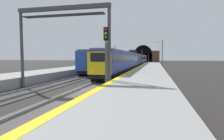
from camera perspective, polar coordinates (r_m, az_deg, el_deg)
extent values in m
plane|color=#282623|center=(16.83, -7.15, -6.03)|extent=(320.00, 320.00, 0.00)
cube|color=gray|center=(15.77, 8.98, -4.90)|extent=(112.00, 5.00, 0.99)
cube|color=gray|center=(21.71, -30.62, -3.00)|extent=(112.00, 5.00, 0.99)
cube|color=yellow|center=(16.02, 0.94, -2.92)|extent=(112.00, 0.50, 0.01)
cube|color=#4C4742|center=(16.83, -7.15, -5.93)|extent=(160.00, 2.77, 0.06)
cube|color=gray|center=(17.07, -9.42, -5.45)|extent=(160.00, 0.07, 0.15)
cube|color=gray|center=(16.58, -4.81, -5.69)|extent=(160.00, 0.07, 0.15)
cube|color=#383533|center=(18.87, -20.25, -5.07)|extent=(160.00, 3.00, 0.06)
cube|color=gray|center=(19.26, -22.05, -4.63)|extent=(160.00, 0.07, 0.15)
cube|color=gray|center=(18.47, -18.39, -4.89)|extent=(160.00, 0.07, 0.15)
cube|color=navy|center=(29.21, 1.73, 2.85)|extent=(19.26, 2.85, 2.67)
cube|color=black|center=(29.21, 1.74, 3.78)|extent=(18.49, 2.88, 0.82)
cube|color=slate|center=(29.22, 1.74, 5.66)|extent=(18.68, 2.44, 0.20)
cube|color=black|center=(29.28, 1.73, -0.15)|extent=(18.87, 2.52, 0.54)
cylinder|color=black|center=(21.17, -2.88, -2.63)|extent=(1.00, 2.54, 0.99)
cylinder|color=black|center=(22.90, -1.62, -2.13)|extent=(1.00, 2.54, 0.99)
cylinder|color=black|center=(35.79, 3.87, 0.02)|extent=(1.00, 2.54, 0.99)
cylinder|color=black|center=(37.56, 4.32, 0.20)|extent=(1.00, 2.54, 0.99)
cube|color=yellow|center=(19.85, -3.91, 2.08)|extent=(0.13, 2.65, 2.47)
cube|color=black|center=(19.79, -3.96, 3.91)|extent=(0.05, 1.93, 0.96)
sphere|color=#F2EACC|center=(19.63, -1.84, -0.52)|extent=(0.20, 0.20, 0.20)
sphere|color=#F2EACC|center=(20.08, -6.02, -0.44)|extent=(0.20, 0.20, 0.20)
cube|color=navy|center=(48.91, 6.35, 3.23)|extent=(19.26, 2.85, 2.67)
cube|color=black|center=(48.91, 6.35, 3.52)|extent=(18.49, 2.88, 0.89)
cube|color=slate|center=(48.92, 6.36, 4.91)|extent=(18.68, 2.44, 0.20)
cube|color=black|center=(48.95, 6.34, 1.44)|extent=(18.87, 2.52, 0.54)
cylinder|color=black|center=(40.64, 4.87, 0.47)|extent=(1.00, 2.54, 0.99)
cylinder|color=black|center=(42.41, 5.23, 0.61)|extent=(1.00, 2.54, 0.99)
cylinder|color=black|center=(55.54, 7.18, 1.36)|extent=(1.00, 2.54, 0.99)
cylinder|color=black|center=(57.33, 7.37, 1.43)|extent=(1.00, 2.54, 0.99)
cube|color=navy|center=(68.75, 8.31, 3.38)|extent=(19.26, 2.85, 2.67)
cube|color=black|center=(68.75, 8.31, 3.58)|extent=(18.49, 2.88, 0.81)
cube|color=slate|center=(68.76, 8.32, 4.58)|extent=(18.68, 2.44, 0.20)
cube|color=black|center=(68.78, 8.30, 2.11)|extent=(18.87, 2.52, 0.54)
cylinder|color=black|center=(60.25, 7.57, 1.55)|extent=(1.00, 2.54, 0.99)
cylinder|color=black|center=(62.04, 7.74, 1.61)|extent=(1.00, 2.54, 0.99)
cylinder|color=black|center=(75.55, 8.76, 1.99)|extent=(1.00, 2.54, 0.99)
cylinder|color=black|center=(77.34, 8.86, 2.04)|extent=(1.00, 2.54, 0.99)
cube|color=navy|center=(88.63, 9.40, 3.47)|extent=(19.26, 2.85, 2.67)
cube|color=black|center=(88.63, 9.40, 3.70)|extent=(18.49, 2.88, 0.95)
cube|color=slate|center=(88.64, 9.41, 4.40)|extent=(18.68, 2.44, 0.20)
cube|color=black|center=(88.65, 9.38, 2.48)|extent=(18.87, 2.52, 0.54)
cylinder|color=black|center=(80.53, 8.97, 2.10)|extent=(1.00, 2.54, 0.99)
cylinder|color=black|center=(82.32, 9.07, 2.14)|extent=(1.00, 2.54, 0.99)
cylinder|color=black|center=(95.01, 9.65, 2.36)|extent=(1.00, 2.54, 0.99)
cylinder|color=black|center=(96.80, 9.72, 2.38)|extent=(1.00, 2.54, 0.99)
cube|color=black|center=(48.93, 6.37, 5.55)|extent=(1.31, 1.66, 0.90)
cube|color=#264C99|center=(36.83, -3.14, 3.07)|extent=(20.17, 3.25, 2.96)
cube|color=black|center=(36.83, -3.14, 3.48)|extent=(19.36, 3.26, 0.90)
cube|color=slate|center=(36.84, -3.15, 5.53)|extent=(19.55, 2.83, 0.20)
cube|color=black|center=(36.89, -3.13, 0.49)|extent=(19.76, 2.91, 0.47)
cylinder|color=black|center=(45.33, -0.35, 0.74)|extent=(0.91, 2.52, 0.85)
cylinder|color=black|center=(43.57, -0.84, 0.62)|extent=(0.91, 2.52, 0.85)
cylinder|color=black|center=(30.34, -6.42, -0.82)|extent=(0.91, 2.52, 0.85)
cylinder|color=black|center=(28.64, -7.54, -1.10)|extent=(0.91, 2.52, 0.85)
cube|color=yellow|center=(46.66, 0.01, 2.98)|extent=(0.19, 2.61, 2.54)
cube|color=black|center=(46.71, 0.02, 3.96)|extent=(0.09, 1.90, 1.07)
sphere|color=#F2EACC|center=(46.90, -0.87, 1.85)|extent=(0.20, 0.20, 0.20)
sphere|color=#F2EACC|center=(46.60, 0.92, 1.84)|extent=(0.20, 0.20, 0.20)
cube|color=#264C99|center=(57.01, 2.70, 3.34)|extent=(20.17, 3.25, 2.96)
cube|color=black|center=(57.01, 2.70, 3.59)|extent=(19.36, 3.26, 0.92)
cube|color=slate|center=(57.02, 2.70, 4.93)|extent=(19.55, 2.83, 0.20)
cube|color=black|center=(57.05, 2.69, 1.68)|extent=(19.76, 2.91, 0.47)
cylinder|color=black|center=(65.76, 3.88, 1.70)|extent=(0.91, 2.52, 0.85)
cylinder|color=black|center=(63.98, 3.66, 1.64)|extent=(0.91, 2.52, 0.85)
cylinder|color=black|center=(50.16, 1.46, 1.04)|extent=(0.91, 2.52, 0.85)
cylinder|color=black|center=(48.39, 1.08, 0.94)|extent=(0.91, 2.52, 0.85)
cube|color=black|center=(57.03, 2.70, 5.48)|extent=(1.34, 1.66, 0.90)
cylinder|color=#4C4C54|center=(15.09, -1.78, 0.93)|extent=(0.16, 0.16, 4.22)
cube|color=black|center=(15.18, -1.80, 10.92)|extent=(0.20, 0.38, 1.05)
cube|color=#4C4C54|center=(15.22, -1.64, 0.96)|extent=(0.04, 0.28, 3.80)
sphere|color=red|center=(15.10, -1.93, 12.20)|extent=(0.20, 0.20, 0.20)
sphere|color=yellow|center=(15.06, -1.93, 11.07)|extent=(0.20, 0.20, 0.20)
sphere|color=green|center=(15.03, -1.93, 9.94)|extent=(0.20, 0.20, 0.20)
cylinder|color=#38383D|center=(54.50, 9.04, 2.82)|extent=(0.16, 0.16, 3.89)
cube|color=black|center=(54.51, 9.07, 5.41)|extent=(0.20, 0.38, 1.05)
cube|color=#38383D|center=(54.64, 9.05, 2.82)|extent=(0.04, 0.28, 3.50)
sphere|color=red|center=(54.39, 9.06, 5.76)|extent=(0.20, 0.20, 0.20)
sphere|color=yellow|center=(54.39, 9.06, 5.44)|extent=(0.20, 0.20, 0.20)
sphere|color=green|center=(54.38, 9.05, 5.13)|extent=(0.20, 0.20, 0.20)
cylinder|color=#4C4C54|center=(106.86, 11.05, 3.31)|extent=(0.16, 0.16, 4.02)
cube|color=black|center=(106.87, 11.06, 4.59)|extent=(0.20, 0.38, 0.75)
cube|color=#4C4C54|center=(107.00, 11.05, 3.31)|extent=(0.04, 0.28, 3.62)
sphere|color=red|center=(106.74, 11.06, 4.69)|extent=(0.20, 0.20, 0.20)
sphere|color=yellow|center=(106.74, 11.06, 4.52)|extent=(0.20, 0.20, 0.20)
cylinder|color=#3F3F47|center=(19.61, -25.71, 5.30)|extent=(0.28, 0.28, 7.01)
cylinder|color=#3F3F47|center=(15.77, -0.85, 6.13)|extent=(0.28, 0.28, 7.01)
cube|color=#3F3F47|center=(17.80, -14.87, 17.72)|extent=(0.36, 8.74, 0.35)
cube|color=#2D2D33|center=(17.66, -14.83, 15.76)|extent=(0.70, 7.61, 0.08)
cube|color=brown|center=(125.56, 9.46, 4.12)|extent=(2.99, 20.86, 7.18)
cube|color=black|center=(124.01, 9.41, 3.63)|extent=(0.12, 11.68, 5.03)
cylinder|color=black|center=(124.03, 9.42, 4.79)|extent=(0.12, 11.68, 11.68)
cylinder|color=#595B60|center=(83.55, 0.76, 4.65)|extent=(0.22, 0.22, 8.08)
cylinder|color=#595B60|center=(83.50, 1.33, 7.01)|extent=(0.08, 1.67, 0.08)
cylinder|color=#595B60|center=(54.39, 15.05, 4.76)|extent=(0.22, 0.22, 7.73)
cylinder|color=#595B60|center=(54.52, 13.95, 8.21)|extent=(0.08, 2.19, 0.08)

